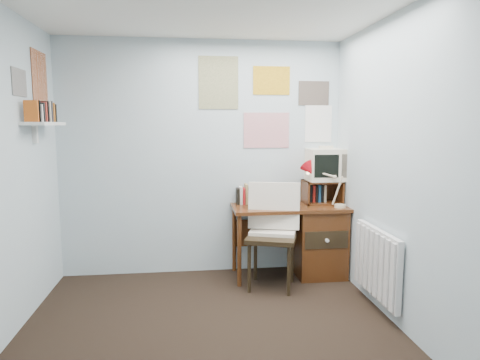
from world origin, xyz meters
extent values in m
plane|color=black|center=(0.00, 0.00, 0.00)|extent=(3.50, 3.50, 0.00)
cube|color=silver|center=(0.00, 1.75, 1.25)|extent=(3.00, 0.02, 2.50)
cube|color=silver|center=(1.50, 0.00, 1.25)|extent=(0.02, 3.50, 2.50)
cube|color=#5A2E14|center=(0.90, 1.48, 0.74)|extent=(1.20, 0.55, 0.03)
cube|color=#5A2E14|center=(1.23, 1.48, 0.36)|extent=(0.50, 0.50, 0.72)
cylinder|color=#5A2E14|center=(0.34, 1.24, 0.36)|extent=(0.04, 0.04, 0.72)
cylinder|color=#5A2E14|center=(0.34, 1.71, 0.36)|extent=(0.04, 0.04, 0.72)
cube|color=#5A2E14|center=(0.65, 1.73, 0.42)|extent=(0.64, 0.02, 0.30)
cube|color=black|center=(0.65, 1.18, 0.50)|extent=(0.65, 0.63, 1.01)
cube|color=#B50C17|center=(1.40, 1.34, 0.97)|extent=(0.32, 0.28, 0.42)
cube|color=#5A2E14|center=(1.29, 1.59, 0.89)|extent=(0.40, 0.30, 0.25)
cube|color=beige|center=(1.33, 1.61, 1.20)|extent=(0.40, 0.37, 0.38)
cube|color=#5A2E14|center=(0.66, 1.66, 0.87)|extent=(0.60, 0.14, 0.22)
cube|color=white|center=(1.46, 0.55, 0.42)|extent=(0.09, 0.80, 0.60)
cube|color=white|center=(-1.40, 1.10, 1.62)|extent=(0.20, 0.62, 0.24)
cube|color=white|center=(0.70, 1.74, 1.85)|extent=(1.20, 0.01, 0.90)
cube|color=white|center=(-1.49, 1.10, 2.00)|extent=(0.01, 0.70, 0.60)
camera|label=1|loc=(-0.16, -2.85, 1.61)|focal=32.00mm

